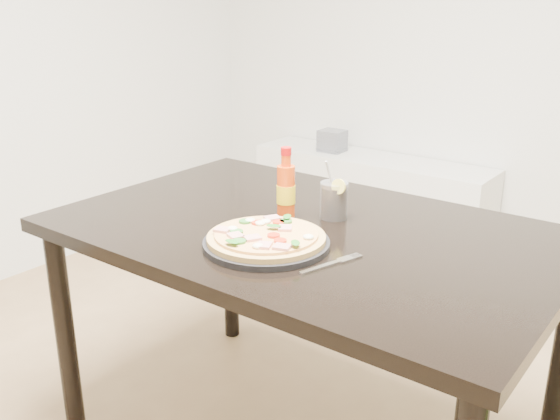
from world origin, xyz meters
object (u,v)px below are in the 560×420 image
Objects in this scene: cola_cup at (334,201)px; media_console at (369,199)px; dining_table at (305,253)px; hot_sauce_bottle at (286,190)px; plate at (266,243)px; pizza at (266,236)px; fork at (333,263)px.

cola_cup is 0.12× the size of media_console.
dining_table is 0.19m from hot_sauce_bottle.
hot_sauce_bottle is at bearing 114.33° from plate.
pizza reaches higher than fork.
dining_table is 4.57× the size of pizza.
pizza is at bearing -88.58° from dining_table.
fork is at bearing -35.22° from hot_sauce_bottle.
media_console is at bearing 110.81° from hot_sauce_bottle.
media_console is (-0.93, 1.88, -0.50)m from fork.
hot_sauce_bottle is 0.37m from fork.
plate reaches higher than media_console.
fork is at bearing -57.72° from cola_cup.
plate is 1.77× the size of fork.
dining_table reaches higher than media_console.
hot_sauce_bottle is at bearing -69.19° from media_console.
pizza is (-0.00, -0.00, 0.02)m from plate.
dining_table is 8.08× the size of cola_cup.
hot_sauce_bottle is (-0.10, 0.22, 0.07)m from plate.
dining_table is 4.27× the size of plate.
dining_table is 1.00× the size of media_console.
media_console is (-0.73, 1.70, -0.42)m from dining_table.
hot_sauce_bottle is 1.87m from media_console.
hot_sauce_bottle reaches higher than pizza.
dining_table is 1.89m from media_console.
fork is (0.18, -0.28, -0.05)m from cola_cup.
hot_sauce_bottle reaches higher than plate.
media_console is at bearing 113.15° from dining_table.
plate reaches higher than dining_table.
cola_cup is (0.12, 0.07, -0.03)m from hot_sauce_bottle.
hot_sauce_bottle reaches higher than fork.
fork reaches higher than media_console.
fork is 0.13× the size of media_console.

